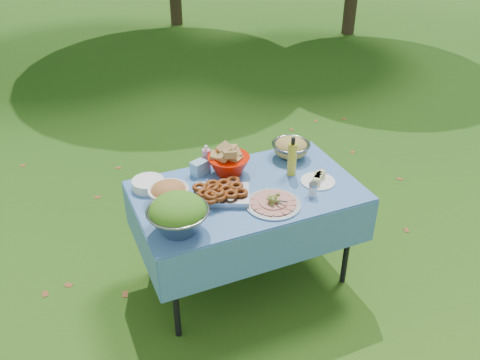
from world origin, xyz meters
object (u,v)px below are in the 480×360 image
charcuterie_platter (273,200)px  oil_bottle (292,156)px  salad_bowl (178,214)px  pasta_bowl_steel (291,147)px  picnic_table (247,236)px  bread_bowl (229,161)px  plate_stack (148,184)px

charcuterie_platter → oil_bottle: bearing=45.2°
salad_bowl → oil_bottle: oil_bottle is taller
pasta_bowl_steel → picnic_table: bearing=-149.0°
bread_bowl → charcuterie_platter: bearing=-77.4°
pasta_bowl_steel → charcuterie_platter: (-0.39, -0.51, -0.03)m
salad_bowl → pasta_bowl_steel: salad_bowl is taller
picnic_table → bread_bowl: size_ratio=5.05×
plate_stack → oil_bottle: size_ratio=0.75×
salad_bowl → plate_stack: bearing=95.1°
charcuterie_platter → oil_bottle: (0.28, 0.28, 0.10)m
picnic_table → plate_stack: 0.77m
picnic_table → pasta_bowl_steel: 0.71m
salad_bowl → pasta_bowl_steel: (1.01, 0.52, -0.05)m
salad_bowl → bread_bowl: size_ratio=1.24×
salad_bowl → bread_bowl: 0.71m
salad_bowl → charcuterie_platter: size_ratio=1.02×
picnic_table → pasta_bowl_steel: size_ratio=5.38×
picnic_table → bread_bowl: bread_bowl is taller
picnic_table → bread_bowl: (-0.03, 0.25, 0.48)m
picnic_table → oil_bottle: (0.36, 0.06, 0.52)m
plate_stack → bread_bowl: (0.56, -0.03, 0.07)m
picnic_table → oil_bottle: oil_bottle is taller
plate_stack → picnic_table: bearing=-25.6°
picnic_table → oil_bottle: size_ratio=5.22×
plate_stack → charcuterie_platter: size_ratio=0.60×
salad_bowl → oil_bottle: bearing=18.6°
picnic_table → pasta_bowl_steel: pasta_bowl_steel is taller
salad_bowl → bread_bowl: (0.51, 0.49, -0.02)m
charcuterie_platter → oil_bottle: oil_bottle is taller
picnic_table → plate_stack: size_ratio=6.92×
bread_bowl → charcuterie_platter: (0.11, -0.47, -0.06)m
bread_bowl → picnic_table: bearing=-83.7°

